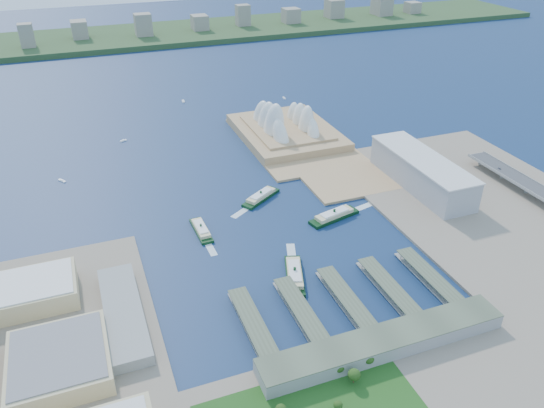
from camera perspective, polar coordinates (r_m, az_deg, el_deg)
name	(u,v)px	position (r m, az deg, el deg)	size (l,w,h in m)	color
ground	(295,258)	(513.08, 2.54, -5.85)	(3000.00, 3000.00, 0.00)	#0E2244
east_land	(530,235)	(604.59, 26.00, -2.99)	(240.00, 500.00, 3.00)	gray
peninsula	(293,141)	(758.41, 2.32, 6.83)	(135.00, 220.00, 3.00)	tan
far_shore	(139,36)	(1401.44, -14.10, 17.12)	(2200.00, 260.00, 12.00)	#2D4926
opera_house	(287,116)	(763.18, 1.60, 9.46)	(134.00, 180.00, 58.00)	white
toaster_building	(421,172)	(649.86, 15.77, 3.34)	(45.00, 155.00, 35.00)	#98989E
west_buildings	(5,370)	(428.30, -26.82, -15.65)	(200.00, 280.00, 27.00)	olive
ferry_wharves	(345,299)	(462.70, 7.87, -10.07)	(184.00, 90.00, 9.30)	#49533F
terminal_building	(384,343)	(423.02, 11.93, -14.39)	(200.00, 28.00, 12.00)	gray
far_skyline	(139,23)	(1375.28, -14.15, 18.31)	(1900.00, 140.00, 55.00)	gray
ferry_a	(201,228)	(553.27, -7.65, -2.58)	(12.66, 49.72, 9.40)	black
ferry_b	(261,195)	(607.54, -1.20, 0.96)	(13.96, 54.85, 10.37)	black
ferry_c	(295,272)	(485.95, 2.45, -7.37)	(14.96, 58.79, 11.12)	black
ferry_d	(334,214)	(574.40, 6.71, -1.07)	(15.16, 59.54, 11.26)	black
boat_a	(62,180)	(697.12, -21.66, 2.37)	(3.04, 12.18, 2.35)	white
boat_b	(123,140)	(787.99, -15.71, 6.60)	(3.27, 9.33, 2.52)	white
boat_c	(284,98)	(932.58, 1.31, 11.35)	(3.05, 10.45, 2.35)	white
boat_e	(183,101)	(927.73, -9.52, 10.87)	(3.80, 11.93, 2.93)	white
car_c	(500,169)	(702.04, 23.29, 3.53)	(1.75, 4.31, 1.25)	slate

